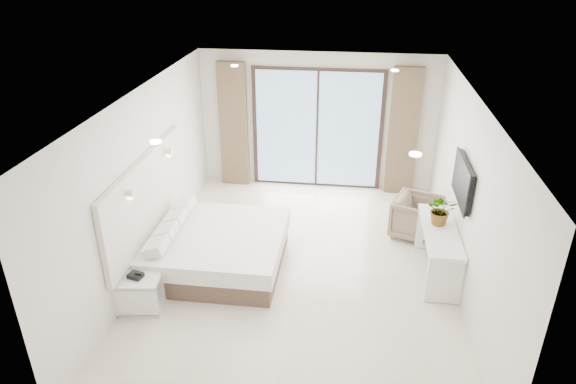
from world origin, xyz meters
name	(u,v)px	position (x,y,z in m)	size (l,w,h in m)	color
ground	(299,269)	(0.00, 0.00, 0.00)	(6.20, 6.20, 0.00)	beige
room_shell	(293,155)	(-0.20, 0.75, 1.58)	(4.62, 6.22, 2.72)	silver
bed	(215,249)	(-1.29, -0.05, 0.30)	(2.04, 1.94, 0.71)	brown
nightstand	(141,293)	(-2.02, -1.19, 0.25)	(0.59, 0.51, 0.49)	white
phone	(136,276)	(-2.06, -1.18, 0.52)	(0.19, 0.14, 0.06)	black
console_desk	(439,241)	(2.04, 0.17, 0.56)	(0.49, 1.57, 0.77)	white
plant	(441,213)	(2.04, 0.33, 0.95)	(0.42, 0.46, 0.36)	#33662D
armchair	(417,215)	(1.85, 1.27, 0.38)	(0.75, 0.70, 0.77)	#89785A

